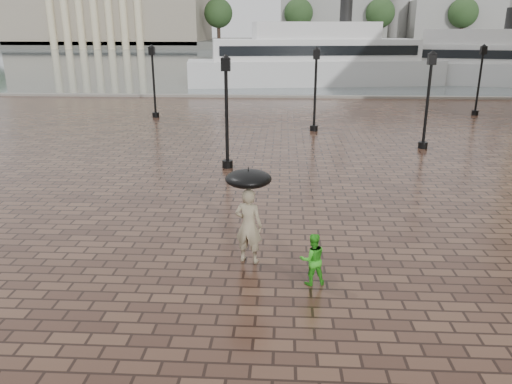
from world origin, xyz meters
TOP-DOWN VIEW (x-y plane):
  - ground at (0.00, 0.00)m, footprint 300.00×300.00m
  - harbour_water at (0.00, 92.00)m, footprint 240.00×240.00m
  - quay_edge at (0.00, 32.00)m, footprint 80.00×0.60m
  - far_shore at (0.00, 160.00)m, footprint 300.00×60.00m
  - distant_skyline at (48.14, 150.00)m, footprint 102.50×22.00m
  - far_trees at (0.00, 138.00)m, footprint 188.00×8.00m
  - street_lamps at (-1.60, 17.60)m, footprint 21.44×14.44m
  - adult_pedestrian at (-4.52, 1.31)m, footprint 0.79×0.63m
  - child_pedestrian at (-3.02, 0.25)m, footprint 0.67×0.58m
  - ferry_near at (-0.71, 42.41)m, footprint 25.99×9.93m
  - ferry_far at (15.79, 43.71)m, footprint 23.20×11.05m
  - umbrella at (-4.52, 1.31)m, footprint 1.10×1.10m

SIDE VIEW (x-z plane):
  - ground at x=0.00m, z-range 0.00..0.00m
  - harbour_water at x=0.00m, z-range 0.00..0.00m
  - quay_edge at x=0.00m, z-range -0.15..0.15m
  - child_pedestrian at x=-3.02m, z-range 0.00..1.21m
  - adult_pedestrian at x=-4.52m, z-range 0.00..1.89m
  - far_shore at x=0.00m, z-range 0.00..2.00m
  - umbrella at x=-4.52m, z-range 1.53..2.73m
  - ferry_far at x=15.79m, z-range -1.48..5.93m
  - street_lamps at x=-1.60m, z-range 0.13..4.53m
  - ferry_near at x=-0.71m, z-range -1.66..6.66m
  - far_trees at x=0.00m, z-range 2.67..16.17m
  - distant_skyline at x=48.14m, z-range -7.05..25.95m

